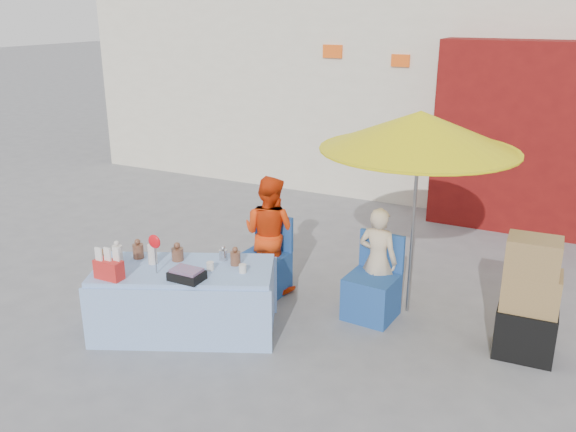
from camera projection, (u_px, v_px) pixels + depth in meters
The scene contains 10 objects.
ground at pixel (262, 330), 5.98m from camera, with size 80.00×80.00×0.00m, color slate.
backdrop at pixel (485, 1), 11.10m from camera, with size 14.00×8.00×7.80m.
market_table at pixel (184, 298), 5.88m from camera, with size 1.91×1.46×1.05m.
chair_left at pixel (264, 271), 6.71m from camera, with size 0.51×0.51×0.85m.
chair_right at pixel (372, 293), 6.17m from camera, with size 0.51×0.51×0.85m.
vendor_orange at pixel (269, 233), 6.69m from camera, with size 0.63×0.49×1.30m, color #E73A0C.
vendor_beige at pixel (378, 261), 6.19m from camera, with size 0.41×0.27×1.13m, color beige.
umbrella at pixel (420, 132), 5.75m from camera, with size 1.90×1.90×2.09m.
box_stack at pixel (529, 302), 5.40m from camera, with size 0.53×0.44×1.14m.
tarp_bundle at pixel (147, 308), 6.12m from camera, with size 0.64×0.51×0.29m, color yellow.
Camera 1 is at (2.62, -4.61, 3.01)m, focal length 38.00 mm.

